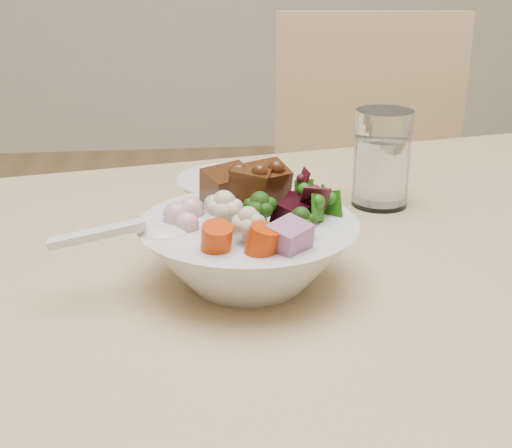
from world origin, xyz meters
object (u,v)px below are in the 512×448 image
(chair_far, at_px, (372,207))
(dining_table, at_px, (507,285))
(water_glass, at_px, (382,162))
(side_bowl, at_px, (236,197))
(food_bowl, at_px, (250,247))

(chair_far, bearing_deg, dining_table, -83.72)
(dining_table, xyz_separation_m, water_glass, (-0.14, 0.12, 0.13))
(water_glass, relative_size, side_bowl, 0.86)
(chair_far, xyz_separation_m, food_bowl, (-0.33, -0.73, 0.23))
(side_bowl, bearing_deg, chair_far, 58.05)
(dining_table, distance_m, food_bowl, 0.36)
(food_bowl, height_order, side_bowl, food_bowl)
(food_bowl, relative_size, water_glass, 1.74)
(dining_table, bearing_deg, water_glass, 128.15)
(chair_far, height_order, side_bowl, chair_far)
(dining_table, height_order, food_bowl, food_bowl)
(dining_table, height_order, chair_far, chair_far)
(dining_table, height_order, side_bowl, side_bowl)
(chair_far, distance_m, side_bowl, 0.66)
(dining_table, distance_m, chair_far, 0.64)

